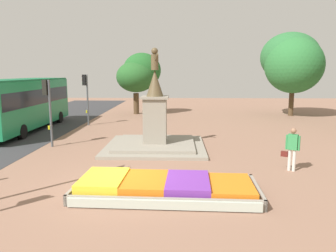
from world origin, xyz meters
The scene contains 9 objects.
ground_plane centered at (0.00, 0.00, 0.00)m, with size 81.00×81.00×0.00m, color #8C6651.
flower_planter centered at (1.41, -0.64, 0.24)m, with size 6.11×2.82×0.57m.
statue_monument centered at (0.69, 6.15, 0.94)m, with size 5.20×5.20×5.23m.
traffic_light_mid_block centered at (-5.03, 6.26, 2.48)m, with size 0.42×0.31×3.60m.
traffic_light_far_corner centered at (-5.01, 13.50, 2.62)m, with size 0.41×0.29×3.82m.
city_bus centered at (-8.69, 11.15, 2.03)m, with size 2.71×10.87×3.54m.
pedestrian_with_handbag centered at (6.52, 2.17, 1.01)m, with size 0.65×0.48×1.78m.
park_tree_behind_statue centered at (-1.83, 20.47, 3.84)m, with size 4.19×4.05×5.82m.
park_tree_far_right centered at (12.22, 19.58, 4.97)m, with size 5.31×6.60×7.62m.
Camera 1 is at (1.87, -10.92, 3.98)m, focal length 35.00 mm.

